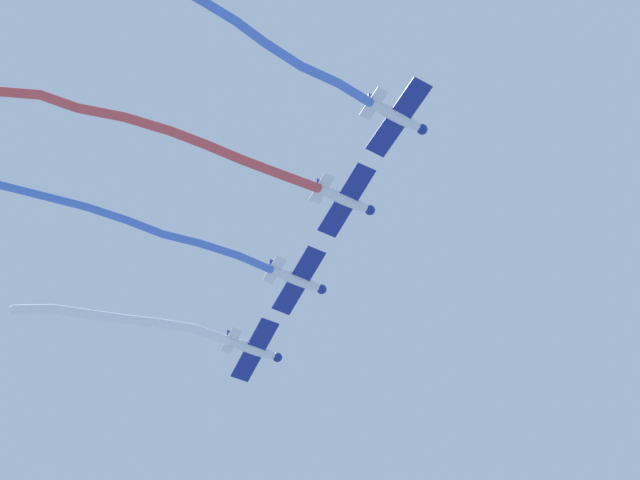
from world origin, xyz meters
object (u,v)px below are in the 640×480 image
Objects in this scene: airplane_left_wing at (346,200)px; airplane_slot at (254,349)px; airplane_right_wing at (298,280)px; airplane_lead at (398,117)px.

airplane_left_wing and airplane_slot have the same top height.
airplane_right_wing is at bearing -87.46° from airplane_slot.
airplane_right_wing is (6.05, -5.23, -0.30)m from airplane_left_wing.
airplane_left_wing is 8.00m from airplane_right_wing.
airplane_lead is 1.03× the size of airplane_left_wing.
airplane_left_wing reaches higher than airplane_lead.
airplane_right_wing is 1.02× the size of airplane_slot.
airplane_slot is (18.14, -15.68, 0.30)m from airplane_lead.
airplane_lead is 1.03× the size of airplane_right_wing.
airplane_lead is 1.05× the size of airplane_slot.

